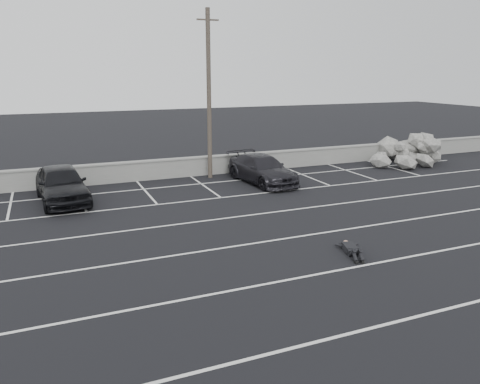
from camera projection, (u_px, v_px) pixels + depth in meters
name	position (u px, v px, depth m)	size (l,w,h in m)	color
ground	(298.00, 278.00, 13.34)	(120.00, 120.00, 0.00)	black
seawall	(172.00, 168.00, 25.70)	(50.00, 0.45, 1.06)	gray
stall_lines	(237.00, 231.00, 17.24)	(36.00, 20.05, 0.01)	silver
car_left	(62.00, 184.00, 20.90)	(1.97, 4.89, 1.67)	black
car_right	(262.00, 169.00, 24.53)	(2.01, 4.95, 1.44)	black
utility_pole	(209.00, 95.00, 24.72)	(1.18, 0.24, 8.82)	#4C4238
trash_bin	(241.00, 167.00, 26.14)	(0.66, 0.66, 0.98)	#252527
riprap_pile	(410.00, 154.00, 30.01)	(5.88, 4.39, 1.42)	gray
person	(350.00, 245.00, 15.28)	(1.43, 2.23, 0.42)	black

